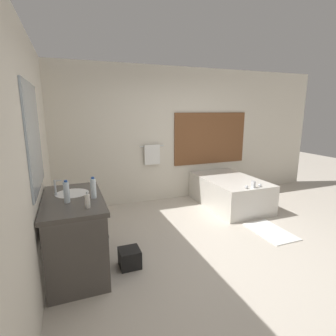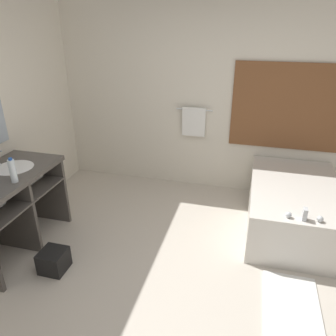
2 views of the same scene
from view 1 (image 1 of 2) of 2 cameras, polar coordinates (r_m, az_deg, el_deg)
ground_plane at (r=3.84m, az=11.46°, el=-16.62°), size 16.00×16.00×0.00m
wall_back_with_blinds at (r=5.40m, az=-0.35°, el=7.08°), size 7.40×0.13×2.70m
wall_left_with_mirror at (r=2.88m, az=-27.99°, el=1.01°), size 0.08×7.40×2.70m
vanity_counter at (r=3.30m, az=-19.68°, el=-10.08°), size 0.66×1.21×0.88m
sink_faucet at (r=3.35m, az=-23.30°, el=-3.96°), size 0.09×0.04×0.18m
bathtub at (r=5.34m, az=13.16°, el=-4.74°), size 0.99×1.60×0.67m
water_bottle_1 at (r=3.08m, az=-15.94°, el=-4.24°), size 0.06×0.06×0.24m
water_bottle_2 at (r=3.02m, az=-21.22°, el=-4.89°), size 0.06×0.06×0.25m
soap_dispenser at (r=2.81m, az=-17.12°, el=-6.82°), size 0.05×0.05×0.17m
waste_bin at (r=3.37m, az=-8.35°, el=-18.78°), size 0.25×0.25×0.22m
bath_mat at (r=4.48m, az=21.43°, el=-12.74°), size 0.48×0.77×0.02m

